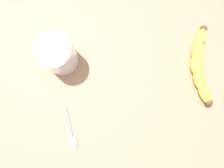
# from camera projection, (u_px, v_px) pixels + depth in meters

# --- Properties ---
(wooden_tabletop) EXTENTS (1.20, 1.20, 0.03)m
(wooden_tabletop) POSITION_uv_depth(u_px,v_px,m) (122.00, 72.00, 0.63)
(wooden_tabletop) COLOR #A3745D
(wooden_tabletop) RESTS_ON ground
(banana) EXTENTS (0.15, 0.17, 0.03)m
(banana) POSITION_uv_depth(u_px,v_px,m) (200.00, 65.00, 0.60)
(banana) COLOR yellow
(banana) RESTS_ON wooden_tabletop
(smoothie_glass) EXTENTS (0.09, 0.09, 0.11)m
(smoothie_glass) POSITION_uv_depth(u_px,v_px,m) (58.00, 55.00, 0.57)
(smoothie_glass) COLOR silver
(smoothie_glass) RESTS_ON wooden_tabletop
(teaspoon) EXTENTS (0.07, 0.10, 0.01)m
(teaspoon) POSITION_uv_depth(u_px,v_px,m) (72.00, 140.00, 0.59)
(teaspoon) COLOR silver
(teaspoon) RESTS_ON wooden_tabletop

